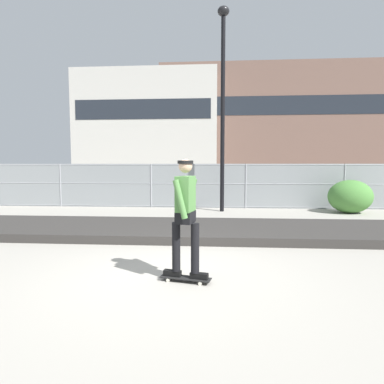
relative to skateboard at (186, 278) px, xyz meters
name	(u,v)px	position (x,y,z in m)	size (l,w,h in m)	color
ground_plane	(169,276)	(-0.30, 0.25, -0.06)	(120.00, 120.00, 0.00)	#9E998E
gravel_berm	(187,230)	(-0.30, 3.60, 0.05)	(13.13, 2.74, 0.21)	#33302D
skateboard	(186,278)	(0.00, 0.00, 0.00)	(0.82, 0.37, 0.07)	black
skater	(185,210)	(0.00, 0.00, 1.07)	(0.72, 0.62, 1.84)	black
chain_fence	(198,186)	(-0.30, 8.79, 0.87)	(19.93, 0.06, 1.85)	gray
street_lamp	(223,88)	(0.70, 7.82, 4.64)	(0.44, 0.44, 7.68)	black
parked_car_near	(143,183)	(-3.37, 12.15, 0.78)	(4.52, 2.19, 1.66)	maroon
library_building	(154,129)	(-8.97, 44.78, 7.03)	(18.95, 15.66, 14.18)	#B2AFA8
office_block	(268,126)	(8.39, 47.78, 7.71)	(31.52, 14.92, 15.54)	brown
shrub_left	(350,197)	(5.48, 7.70, 0.57)	(1.62, 1.32, 1.25)	#477F38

